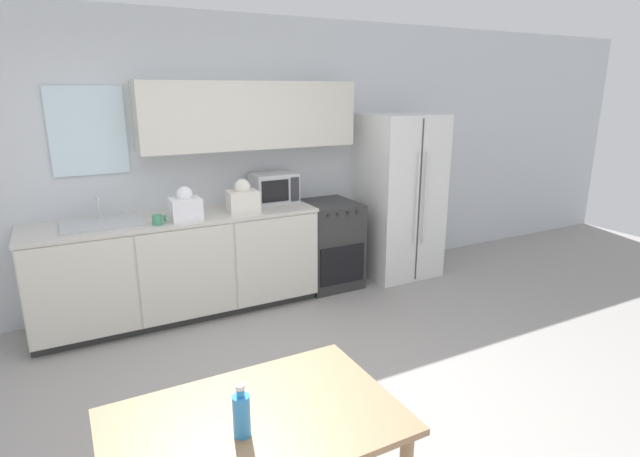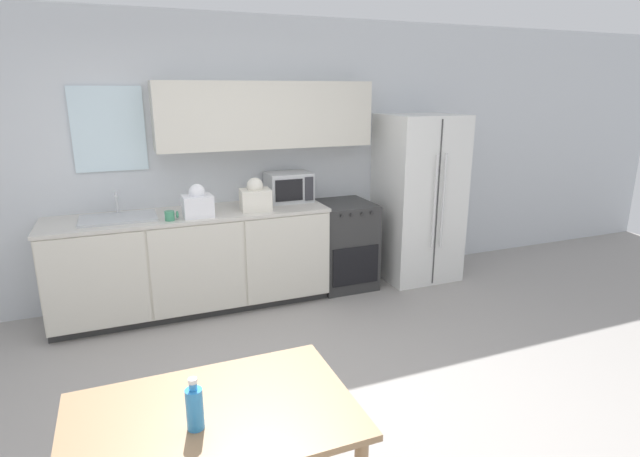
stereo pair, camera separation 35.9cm
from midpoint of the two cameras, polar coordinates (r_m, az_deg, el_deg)
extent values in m
plane|color=gray|center=(3.42, -0.75, -20.47)|extent=(12.00, 12.00, 0.00)
cube|color=silver|center=(4.96, -10.27, 7.65)|extent=(12.00, 0.06, 2.70)
cube|color=silver|center=(4.78, -21.04, 10.54)|extent=(0.61, 0.04, 0.74)
cube|color=beige|center=(4.86, -4.01, 12.83)|extent=(2.07, 0.32, 0.62)
cube|color=#333333|center=(4.95, -11.96, -8.28)|extent=(2.48, 0.60, 0.08)
cube|color=beige|center=(4.76, -12.20, -3.43)|extent=(2.48, 0.66, 0.82)
cube|color=beige|center=(4.39, -22.15, -5.91)|extent=(0.81, 0.01, 0.80)
cube|color=beige|center=(4.45, -11.44, -4.75)|extent=(0.81, 0.01, 0.80)
cube|color=beige|center=(4.65, -1.37, -3.51)|extent=(0.81, 0.01, 0.80)
cube|color=beige|center=(4.64, -12.50, 1.56)|extent=(2.51, 0.68, 0.03)
cube|color=#2D2D2D|center=(5.24, 4.58, -1.84)|extent=(0.58, 0.62, 0.89)
cube|color=black|center=(5.02, 6.16, -4.31)|extent=(0.50, 0.01, 0.39)
cylinder|color=#262626|center=(4.79, 4.66, 1.39)|extent=(0.03, 0.02, 0.03)
cylinder|color=#262626|center=(4.83, 5.77, 1.50)|extent=(0.03, 0.02, 0.03)
cylinder|color=#262626|center=(4.89, 6.97, 1.62)|extent=(0.03, 0.02, 0.03)
cylinder|color=#262626|center=(4.94, 8.03, 1.72)|extent=(0.03, 0.02, 0.03)
cube|color=silver|center=(5.53, 12.97, 3.40)|extent=(0.79, 0.71, 1.77)
cube|color=#3F3F3F|center=(5.25, 15.19, 2.60)|extent=(0.01, 0.01, 1.71)
cylinder|color=silver|center=(5.19, 14.94, 2.88)|extent=(0.02, 0.02, 0.97)
cylinder|color=silver|center=(5.25, 15.82, 2.96)|extent=(0.02, 0.02, 0.97)
cube|color=#B7BABC|center=(4.58, -20.03, 1.10)|extent=(0.63, 0.42, 0.02)
cylinder|color=silver|center=(4.72, -20.25, 2.80)|extent=(0.02, 0.02, 0.19)
cylinder|color=silver|center=(4.64, -20.31, 3.66)|extent=(0.02, 0.14, 0.02)
cube|color=#B7BABC|center=(4.98, -1.55, 4.76)|extent=(0.43, 0.33, 0.29)
cube|color=black|center=(4.81, -1.42, 4.37)|extent=(0.27, 0.01, 0.21)
cube|color=#2D2D33|center=(4.88, 0.86, 4.54)|extent=(0.09, 0.01, 0.23)
cylinder|color=#3F8C66|center=(4.39, -14.60, 1.39)|extent=(0.08, 0.08, 0.08)
torus|color=#3F8C66|center=(4.39, -13.79, 1.52)|extent=(0.02, 0.06, 0.06)
cube|color=silver|center=(4.64, -5.20, 3.28)|extent=(0.29, 0.25, 0.19)
sphere|color=silver|center=(4.61, -5.24, 4.87)|extent=(0.16, 0.16, 0.15)
cube|color=white|center=(4.47, -11.58, 2.51)|extent=(0.26, 0.22, 0.19)
sphere|color=white|center=(4.44, -11.67, 4.09)|extent=(0.14, 0.14, 0.14)
cube|color=#997551|center=(2.20, -7.37, -20.65)|extent=(1.17, 0.76, 0.03)
cylinder|color=#997551|center=(2.80, 2.30, -20.87)|extent=(0.06, 0.06, 0.71)
cylinder|color=#338CD8|center=(2.07, -9.07, -19.86)|extent=(0.07, 0.07, 0.17)
cylinder|color=#338CD8|center=(2.01, -9.19, -17.52)|extent=(0.03, 0.03, 0.03)
cylinder|color=white|center=(2.00, -9.23, -16.94)|extent=(0.03, 0.03, 0.02)
camera|label=1|loc=(0.18, -87.14, 0.80)|focal=28.00mm
camera|label=2|loc=(0.18, 92.86, -0.80)|focal=28.00mm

